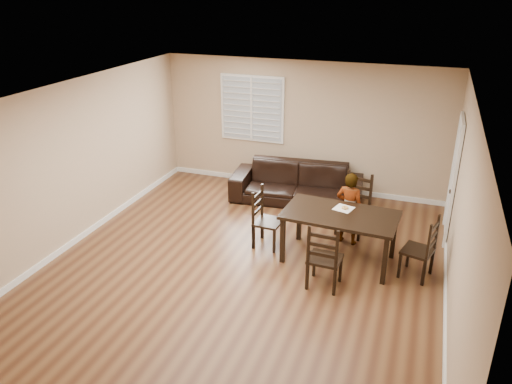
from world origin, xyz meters
The scene contains 11 objects.
ground centered at (0.00, 0.00, 0.00)m, with size 7.00×7.00×0.00m, color brown.
room centered at (0.04, 0.18, 1.81)m, with size 6.04×7.04×2.72m.
dining_table centered at (1.34, 0.74, 0.73)m, with size 1.81×1.09×0.82m.
chair_near centered at (1.44, 1.85, 0.50)m, with size 0.58×0.56×1.09m.
chair_far centered at (1.29, -0.18, 0.47)m, with size 0.48×0.45×1.03m.
chair_left centered at (0.02, 0.82, 0.46)m, with size 0.45×0.48×1.01m.
chair_right centered at (2.66, 0.63, 0.45)m, with size 0.52×0.54×1.00m.
child centered at (1.38, 1.37, 0.63)m, with size 0.46×0.30×1.27m, color gray.
napkin centered at (1.36, 0.93, 0.82)m, with size 0.28×0.28×0.00m, color beige.
donut centered at (1.38, 0.93, 0.84)m, with size 0.11×0.11×0.04m.
sofa centered at (0.10, 2.78, 0.38)m, with size 2.59×1.01×0.76m, color black.
Camera 1 is at (2.43, -6.27, 4.16)m, focal length 35.00 mm.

